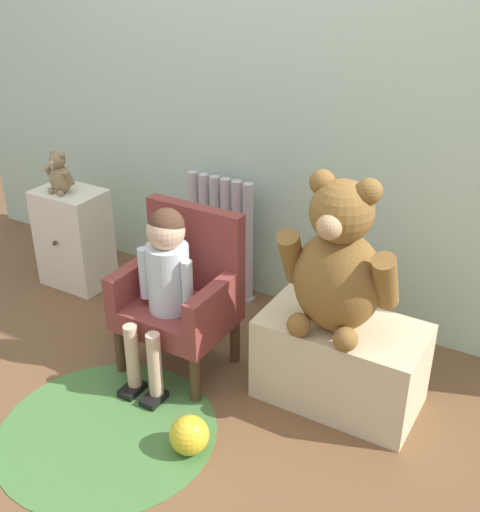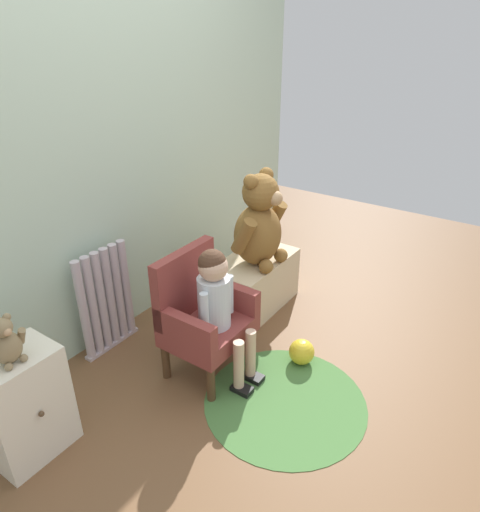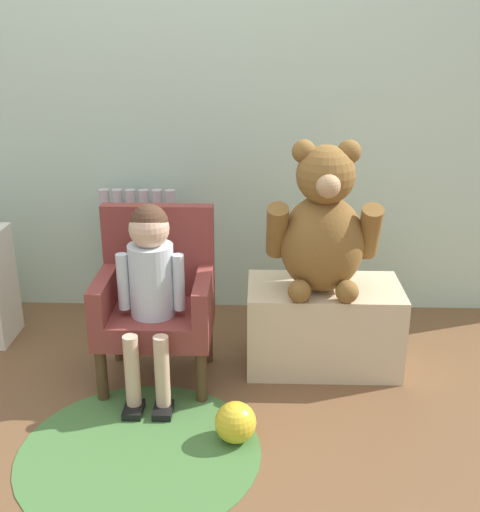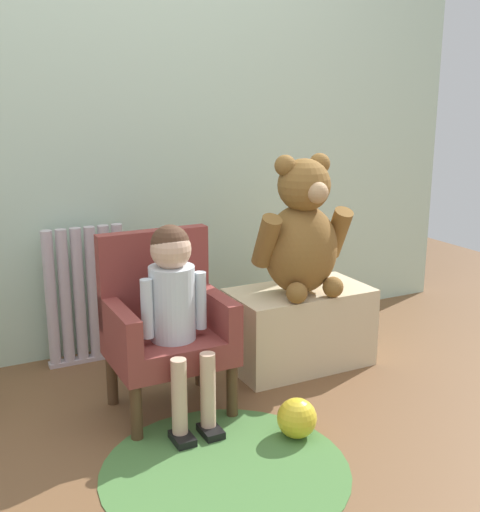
% 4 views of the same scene
% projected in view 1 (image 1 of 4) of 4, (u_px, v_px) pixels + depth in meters
% --- Properties ---
extents(ground_plane, '(6.00, 6.00, 0.00)m').
position_uv_depth(ground_plane, '(114.00, 436.00, 2.38)').
color(ground_plane, brown).
extents(back_wall, '(3.80, 0.05, 2.40)m').
position_uv_depth(back_wall, '(275.00, 53.00, 2.76)').
color(back_wall, silver).
rests_on(back_wall, ground_plane).
extents(radiator, '(0.37, 0.05, 0.63)m').
position_uv_depth(radiator, '(221.00, 238.00, 3.17)').
color(radiator, '#C1B3BC').
rests_on(radiator, ground_plane).
extents(small_dresser, '(0.34, 0.27, 0.52)m').
position_uv_depth(small_dresser, '(74.00, 238.00, 3.30)').
color(small_dresser, silver).
rests_on(small_dresser, ground_plane).
extents(child_armchair, '(0.44, 0.37, 0.69)m').
position_uv_depth(child_armchair, '(182.00, 291.00, 2.65)').
color(child_armchair, brown).
rests_on(child_armchair, ground_plane).
extents(child_figure, '(0.25, 0.35, 0.74)m').
position_uv_depth(child_figure, '(164.00, 272.00, 2.50)').
color(child_figure, silver).
rests_on(child_figure, ground_plane).
extents(low_bench, '(0.62, 0.34, 0.35)m').
position_uv_depth(low_bench, '(340.00, 362.00, 2.50)').
color(low_bench, beige).
rests_on(low_bench, ground_plane).
extents(large_teddy_bear, '(0.44, 0.31, 0.60)m').
position_uv_depth(large_teddy_bear, '(338.00, 265.00, 2.27)').
color(large_teddy_bear, brown).
rests_on(large_teddy_bear, low_bench).
extents(small_teddy_bear, '(0.15, 0.11, 0.21)m').
position_uv_depth(small_teddy_bear, '(60.00, 174.00, 3.12)').
color(small_teddy_bear, '#897551').
rests_on(small_teddy_bear, small_dresser).
extents(floor_rug, '(0.82, 0.82, 0.01)m').
position_uv_depth(floor_rug, '(107.00, 431.00, 2.40)').
color(floor_rug, '#457438').
rests_on(floor_rug, ground_plane).
extents(toy_ball, '(0.14, 0.14, 0.14)m').
position_uv_depth(toy_ball, '(189.00, 435.00, 2.29)').
color(toy_ball, gold).
rests_on(toy_ball, ground_plane).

